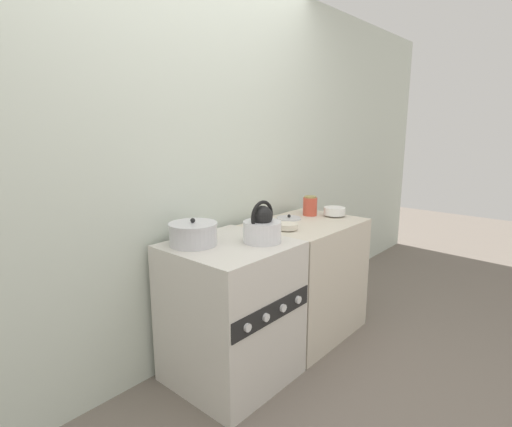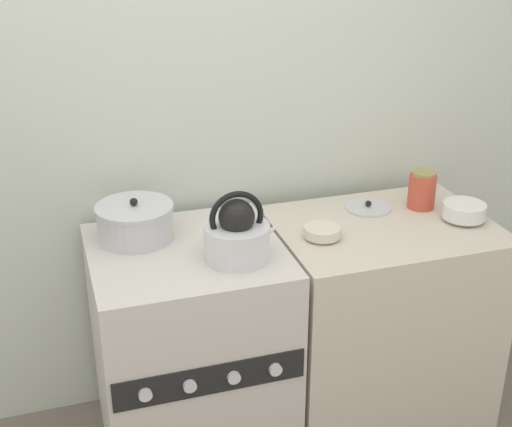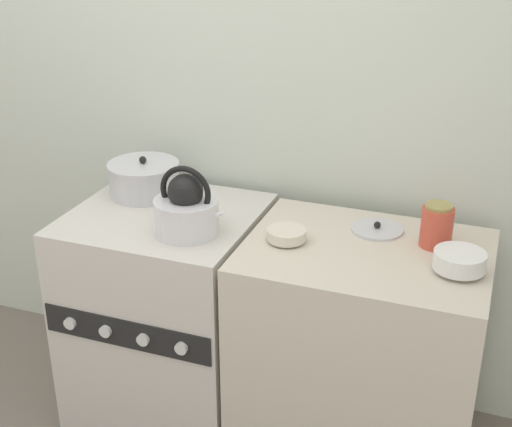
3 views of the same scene
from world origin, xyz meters
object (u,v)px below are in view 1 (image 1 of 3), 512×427
object	(u,v)px
loose_pot_lid	(289,218)
kettle	(263,227)
cooking_pot	(193,234)
storage_jar	(310,206)
stove	(231,312)
enamel_bowl	(334,211)
small_ceramic_bowl	(288,226)

from	to	relation	value
loose_pot_lid	kettle	bearing A→B (deg)	-157.20
cooking_pot	storage_jar	size ratio (longest dim) A/B	1.85
kettle	stove	bearing A→B (deg)	143.42
enamel_bowl	loose_pot_lid	bearing A→B (deg)	145.08
cooking_pot	storage_jar	bearing A→B (deg)	-2.47
small_ceramic_bowl	kettle	bearing A→B (deg)	-168.61
kettle	small_ceramic_bowl	xyz separation A→B (m)	(0.34, 0.07, -0.07)
loose_pot_lid	stove	bearing A→B (deg)	-169.50
cooking_pot	storage_jar	xyz separation A→B (m)	(1.12, -0.05, 0.00)
stove	storage_jar	world-z (taller)	storage_jar
kettle	cooking_pot	distance (m)	0.40
cooking_pot	enamel_bowl	distance (m)	1.23
enamel_bowl	cooking_pot	bearing A→B (deg)	170.25
stove	small_ceramic_bowl	world-z (taller)	small_ceramic_bowl
enamel_bowl	small_ceramic_bowl	distance (m)	0.57
small_ceramic_bowl	stove	bearing A→B (deg)	174.57
stove	cooking_pot	distance (m)	0.53
kettle	small_ceramic_bowl	distance (m)	0.35
cooking_pot	small_ceramic_bowl	bearing A→B (deg)	-16.36
stove	small_ceramic_bowl	size ratio (longest dim) A/B	6.35
stove	loose_pot_lid	xyz separation A→B (m)	(0.76, 0.14, 0.42)
storage_jar	loose_pot_lid	size ratio (longest dim) A/B	0.83
enamel_bowl	small_ceramic_bowl	bearing A→B (deg)	178.03
enamel_bowl	storage_jar	size ratio (longest dim) A/B	1.08
storage_jar	cooking_pot	bearing A→B (deg)	177.53
cooking_pot	small_ceramic_bowl	world-z (taller)	cooking_pot
cooking_pot	loose_pot_lid	world-z (taller)	cooking_pot
kettle	storage_jar	xyz separation A→B (m)	(0.81, 0.21, -0.02)
storage_jar	stove	bearing A→B (deg)	-174.47
storage_jar	enamel_bowl	bearing A→B (deg)	-59.91
kettle	loose_pot_lid	size ratio (longest dim) A/B	1.51
kettle	storage_jar	world-z (taller)	kettle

